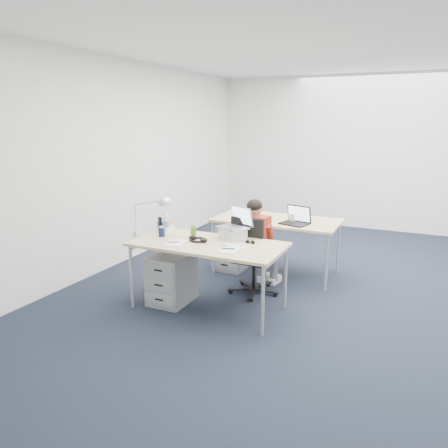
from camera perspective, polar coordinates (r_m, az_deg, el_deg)
The scene contains 24 objects.
floor at distance 5.33m, azimuth 14.03°, elevation -8.90°, with size 7.00×7.00×0.00m, color black.
room at distance 4.95m, azimuth 15.16°, elevation 9.79°, with size 6.02×7.02×2.80m.
desk_near at distance 4.61m, azimuth -2.08°, elevation -3.04°, with size 1.60×0.80×0.73m.
desk_far at distance 5.73m, azimuth 6.87°, elevation 0.17°, with size 1.60×0.80×0.73m.
office_chair at distance 5.13m, azimuth 3.78°, elevation -6.21°, with size 0.62×0.62×0.94m.
seated_person at distance 5.18m, azimuth 4.65°, elevation -2.64°, with size 0.38×0.63×1.11m.
drawer_pedestal_near at distance 4.92m, azimuth -6.83°, elevation -7.04°, with size 0.40×0.50×0.55m, color #939598.
drawer_pedestal_far at distance 5.99m, azimuth 1.10°, elevation -3.20°, with size 0.40×0.50×0.55m, color #939598.
silver_laptop at distance 4.71m, azimuth 1.15°, elevation 0.06°, with size 0.32×0.25×0.34m, color silver, non-canonical shape.
wireless_keyboard at distance 4.51m, azimuth 1.35°, elevation -2.70°, with size 0.24×0.10×0.01m, color white.
computer_mouse at distance 4.47m, azimuth 0.54°, elevation -2.71°, with size 0.05×0.09×0.03m, color white.
headphones at distance 4.67m, azimuth -3.41°, elevation -1.99°, with size 0.24×0.18×0.04m, color black, non-canonical shape.
can_koozie at distance 4.88m, azimuth -8.14°, elevation -0.96°, with size 0.07×0.07×0.11m, color #131D3C.
water_bottle at distance 5.08m, azimuth -7.63°, elevation 0.34°, with size 0.07×0.07×0.23m, color silver.
bear_figurine at distance 4.81m, azimuth -4.04°, elevation -0.90°, with size 0.07×0.06×0.14m, color #387F22, non-canonical shape.
book_stack at distance 5.24m, azimuth -7.62°, elevation -0.14°, with size 0.18×0.13×0.08m, color silver.
cordless_phone at distance 5.14m, azimuth -8.36°, elevation 0.02°, with size 0.04×0.03×0.16m, color black.
papers_left at distance 4.60m, azimuth -6.44°, elevation -2.50°, with size 0.18×0.26×0.01m, color #FFE193.
papers_right at distance 4.34m, azimuth 0.79°, elevation -3.38°, with size 0.19×0.28×0.01m, color #FFE193.
sunglasses at distance 4.57m, azimuth 3.43°, elevation -2.42°, with size 0.11×0.05×0.02m, color black, non-canonical shape.
desk_lamp at distance 4.83m, azimuth -10.06°, elevation 1.12°, with size 0.43×0.16×0.49m, color silver, non-canonical shape.
dark_laptop at distance 5.44m, azimuth 9.17°, elevation 1.17°, with size 0.33×0.32×0.24m, color black, non-canonical shape.
far_cup at distance 5.59m, azimuth 8.91°, elevation 0.80°, with size 0.07×0.07×0.10m, color white.
far_papers at distance 6.03m, azimuth 2.85°, elevation 1.41°, with size 0.22×0.32×0.01m, color white.
Camera 1 is at (0.89, -4.86, 1.99)m, focal length 35.00 mm.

